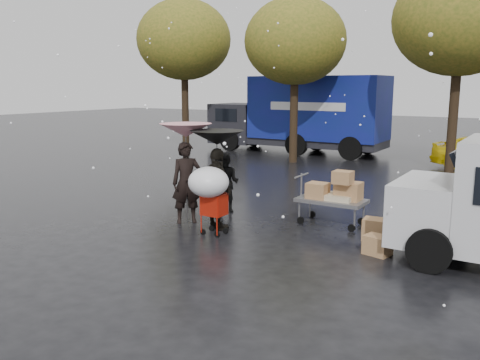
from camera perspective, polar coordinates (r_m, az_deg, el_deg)
The scene contains 12 objects.
ground at distance 10.66m, azimuth -0.65°, elevation -6.27°, with size 90.00×90.00×0.00m, color black.
person_pink at distance 11.53m, azimuth -6.00°, elevation -0.31°, with size 0.67×0.44×1.85m, color black.
person_middle at distance 12.48m, azimuth -1.62°, elevation -0.28°, with size 0.72×0.56×1.48m, color black.
person_black at distance 10.92m, azimuth -2.57°, elevation -1.04°, with size 1.05×0.44×1.78m, color black.
umbrella_pink at distance 11.36m, azimuth -6.12°, elevation 5.56°, with size 1.16×1.16×2.26m.
umbrella_black at distance 10.76m, azimuth -2.62°, elevation 4.76°, with size 1.15×1.15×2.15m.
vendor_cart at distance 11.49m, azimuth 10.63°, elevation -1.48°, with size 1.52×0.80×1.27m.
shopping_cart at distance 10.40m, azimuth -3.45°, elevation -0.67°, with size 0.84×0.84×1.46m.
blue_truck at distance 23.76m, azimuth 6.89°, elevation 7.29°, with size 8.30×2.60×3.50m.
box_ground_near at distance 10.67m, azimuth 14.99°, elevation -5.39°, with size 0.49×0.39×0.44m, color #9A6443.
box_ground_far at distance 9.81m, azimuth 15.18°, elevation -7.07°, with size 0.46×0.36×0.36m, color #9A6443.
tree_row at distance 19.63m, azimuth 14.56°, elevation 15.90°, with size 21.60×4.40×7.12m.
Camera 1 is at (5.47, -8.61, 3.09)m, focal length 38.00 mm.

